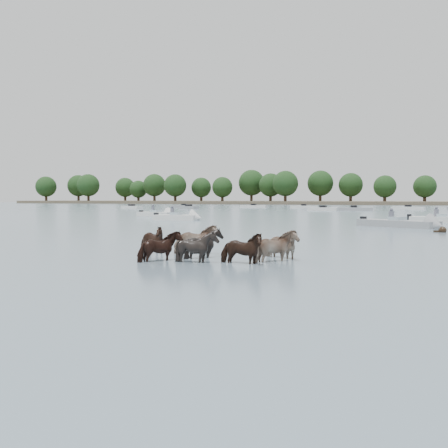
% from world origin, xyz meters
% --- Properties ---
extents(ground, '(400.00, 400.00, 0.00)m').
position_xyz_m(ground, '(0.00, 0.00, 0.00)').
color(ground, slate).
rests_on(ground, ground).
extents(shoreline, '(160.00, 30.00, 1.00)m').
position_xyz_m(shoreline, '(-70.00, 150.00, 0.50)').
color(shoreline, '#4C4233').
rests_on(shoreline, ground).
extents(pony_herd, '(6.50, 3.71, 1.31)m').
position_xyz_m(pony_herd, '(-0.76, -0.18, 0.38)').
color(pony_herd, black).
rests_on(pony_herd, ground).
extents(swimming_pony, '(0.72, 0.44, 0.44)m').
position_xyz_m(swimming_pony, '(6.36, 16.56, 0.10)').
color(swimming_pony, black).
rests_on(swimming_pony, ground).
extents(motorboat_a, '(4.74, 1.98, 1.92)m').
position_xyz_m(motorboat_a, '(-15.15, 24.92, 0.23)').
color(motorboat_a, silver).
rests_on(motorboat_a, ground).
extents(motorboat_b, '(6.12, 4.42, 1.92)m').
position_xyz_m(motorboat_b, '(4.29, 20.80, 0.22)').
color(motorboat_b, gray).
rests_on(motorboat_b, ground).
extents(motorboat_f, '(4.99, 2.27, 1.92)m').
position_xyz_m(motorboat_f, '(-21.57, 31.86, 0.23)').
color(motorboat_f, silver).
rests_on(motorboat_f, ground).
extents(distant_flotilla, '(101.19, 24.01, 0.93)m').
position_xyz_m(distant_flotilla, '(-0.39, 73.65, 0.26)').
color(distant_flotilla, silver).
rests_on(distant_flotilla, ground).
extents(treeline, '(151.77, 23.46, 12.38)m').
position_xyz_m(treeline, '(-73.72, 149.80, 6.72)').
color(treeline, '#382619').
rests_on(treeline, ground).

